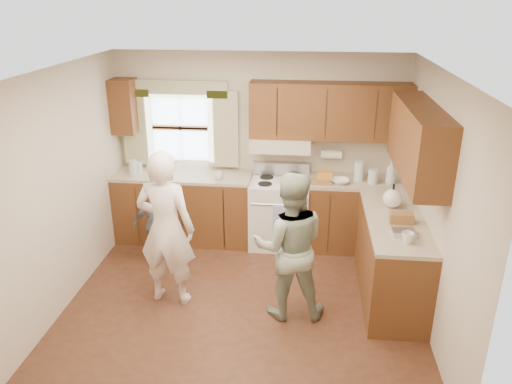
# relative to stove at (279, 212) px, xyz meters

# --- Properties ---
(room) EXTENTS (3.80, 3.80, 3.80)m
(room) POSITION_rel_stove_xyz_m (-0.30, -1.44, 0.78)
(room) COLOR #422214
(room) RESTS_ON ground
(kitchen_fixtures) EXTENTS (3.80, 2.25, 2.15)m
(kitchen_fixtures) POSITION_rel_stove_xyz_m (0.31, -0.36, 0.37)
(kitchen_fixtures) COLOR #3F250D
(kitchen_fixtures) RESTS_ON ground
(stove) EXTENTS (0.76, 0.67, 1.07)m
(stove) POSITION_rel_stove_xyz_m (0.00, 0.00, 0.00)
(stove) COLOR silver
(stove) RESTS_ON ground
(woman_left) EXTENTS (0.67, 0.48, 1.72)m
(woman_left) POSITION_rel_stove_xyz_m (-1.11, -1.46, 0.39)
(woman_left) COLOR white
(woman_left) RESTS_ON ground
(woman_right) EXTENTS (0.82, 0.67, 1.58)m
(woman_right) POSITION_rel_stove_xyz_m (0.20, -1.57, 0.33)
(woman_right) COLOR #293E2A
(woman_right) RESTS_ON ground
(child) EXTENTS (0.60, 0.32, 0.97)m
(child) POSITION_rel_stove_xyz_m (-1.49, -0.60, 0.02)
(child) COLOR slate
(child) RESTS_ON ground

